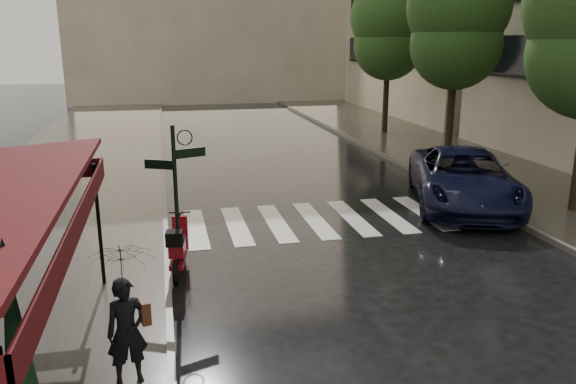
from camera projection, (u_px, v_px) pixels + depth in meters
name	position (u px, v px, depth m)	size (l,w,h in m)	color
ground	(265.00, 345.00, 8.83)	(120.00, 120.00, 0.00)	black
sidewalk_near	(72.00, 179.00, 19.17)	(6.00, 60.00, 0.12)	#38332D
sidewalk_far	(464.00, 160.00, 22.29)	(5.50, 60.00, 0.12)	#38332D
curb_near	(163.00, 174.00, 19.81)	(0.12, 60.00, 0.16)	#595651
curb_far	(398.00, 163.00, 21.69)	(0.12, 60.00, 0.16)	#595651
crosswalk	(333.00, 219.00, 15.11)	(7.85, 3.20, 0.01)	silver
signpost	(176.00, 190.00, 10.93)	(1.17, 0.29, 3.10)	black
tree_mid	(458.00, 14.00, 20.68)	(3.80, 3.80, 8.34)	black
tree_far	(389.00, 23.00, 27.36)	(3.80, 3.80, 8.16)	black
pedestrian_with_umbrella	(123.00, 275.00, 7.30)	(1.08, 1.09, 2.37)	black
scooter	(178.00, 249.00, 11.48)	(0.56, 1.71, 1.13)	black
parked_car	(463.00, 178.00, 16.15)	(2.69, 5.82, 1.62)	black
parasol_front	(20.00, 372.00, 5.29)	(0.50, 0.50, 2.79)	black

